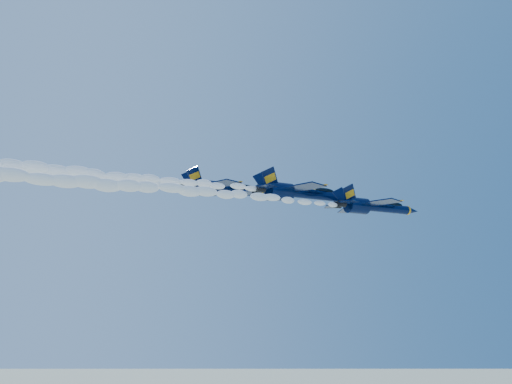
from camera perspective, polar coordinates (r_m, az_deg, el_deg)
name	(u,v)px	position (r m, az deg, el deg)	size (l,w,h in m)	color
jet_lead	(374,207)	(83.72, 13.29, -1.64)	(16.88, 13.85, 6.27)	black
smoke_trail_jet_lead	(174,190)	(67.75, -9.32, 0.24)	(52.88, 2.15, 1.94)	white
jet_second	(300,193)	(83.32, 5.03, -0.08)	(19.07, 15.64, 7.09)	black
smoke_trail_jet_second	(82,173)	(72.08, -19.25, 2.09)	(52.88, 2.43, 2.19)	white
jet_third	(223,189)	(88.96, -3.79, 0.37)	(17.68, 14.50, 6.57)	black
smoke_trail_jet_third	(11,170)	(82.56, -26.18, 2.28)	(52.88, 2.25, 2.03)	white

